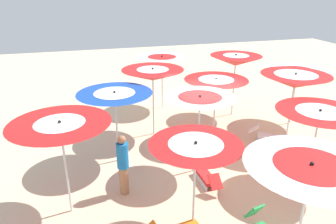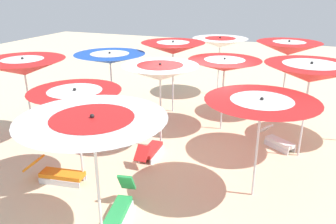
{
  "view_description": "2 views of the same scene",
  "coord_description": "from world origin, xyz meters",
  "px_view_note": "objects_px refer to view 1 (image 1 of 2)",
  "views": [
    {
      "loc": [
        -3.83,
        -8.43,
        5.18
      ],
      "look_at": [
        -1.23,
        0.78,
        1.31
      ],
      "focal_mm": 34.37,
      "sensor_mm": 36.0,
      "label": 1
    },
    {
      "loc": [
        2.53,
        -8.59,
        4.21
      ],
      "look_at": [
        -0.54,
        -0.75,
        1.05
      ],
      "focal_mm": 36.23,
      "sensor_mm": 36.0,
      "label": 2
    }
  ],
  "objects_px": {
    "beach_umbrella_11": "(162,61)",
    "lounger_1": "(207,177)",
    "lounger_3": "(267,136)",
    "beach_umbrella_4": "(196,151)",
    "beach_umbrella_10": "(153,75)",
    "beach_umbrella_3": "(297,75)",
    "beachgoer_0": "(123,164)",
    "beach_umbrella_0": "(310,175)",
    "beach_umbrella_6": "(216,84)",
    "beach_umbrella_1": "(319,117)",
    "beach_umbrella_9": "(115,98)",
    "beach_umbrella_5": "(200,103)",
    "beach_umbrella_7": "(236,60)",
    "beach_umbrella_2": "(295,81)",
    "beach_umbrella_8": "(61,132)"
  },
  "relations": [
    {
      "from": "beach_umbrella_6",
      "to": "beach_umbrella_9",
      "type": "xyz_separation_m",
      "value": [
        -3.45,
        -0.63,
        0.06
      ]
    },
    {
      "from": "lounger_1",
      "to": "beach_umbrella_4",
      "type": "bearing_deg",
      "value": 146.0
    },
    {
      "from": "beach_umbrella_7",
      "to": "beach_umbrella_6",
      "type": "bearing_deg",
      "value": -131.43
    },
    {
      "from": "beach_umbrella_3",
      "to": "beach_umbrella_9",
      "type": "bearing_deg",
      "value": -171.25
    },
    {
      "from": "beach_umbrella_7",
      "to": "beachgoer_0",
      "type": "height_order",
      "value": "beach_umbrella_7"
    },
    {
      "from": "lounger_3",
      "to": "beach_umbrella_4",
      "type": "bearing_deg",
      "value": -103.33
    },
    {
      "from": "beach_umbrella_10",
      "to": "beachgoer_0",
      "type": "height_order",
      "value": "beach_umbrella_10"
    },
    {
      "from": "beach_umbrella_4",
      "to": "beach_umbrella_7",
      "type": "height_order",
      "value": "beach_umbrella_7"
    },
    {
      "from": "beach_umbrella_3",
      "to": "lounger_3",
      "type": "height_order",
      "value": "beach_umbrella_3"
    },
    {
      "from": "lounger_1",
      "to": "beachgoer_0",
      "type": "bearing_deg",
      "value": 83.12
    },
    {
      "from": "beach_umbrella_1",
      "to": "beach_umbrella_6",
      "type": "height_order",
      "value": "beach_umbrella_6"
    },
    {
      "from": "lounger_1",
      "to": "beach_umbrella_8",
      "type": "bearing_deg",
      "value": 90.74
    },
    {
      "from": "beach_umbrella_1",
      "to": "beach_umbrella_11",
      "type": "xyz_separation_m",
      "value": [
        -2.39,
        6.74,
        0.13
      ]
    },
    {
      "from": "beach_umbrella_11",
      "to": "lounger_1",
      "type": "relative_size",
      "value": 1.86
    },
    {
      "from": "beach_umbrella_2",
      "to": "beach_umbrella_3",
      "type": "relative_size",
      "value": 1.13
    },
    {
      "from": "beach_umbrella_1",
      "to": "lounger_1",
      "type": "relative_size",
      "value": 1.76
    },
    {
      "from": "beach_umbrella_5",
      "to": "beach_umbrella_9",
      "type": "relative_size",
      "value": 1.03
    },
    {
      "from": "beach_umbrella_10",
      "to": "lounger_3",
      "type": "bearing_deg",
      "value": -23.77
    },
    {
      "from": "beach_umbrella_6",
      "to": "beach_umbrella_7",
      "type": "xyz_separation_m",
      "value": [
        1.65,
        1.87,
        0.29
      ]
    },
    {
      "from": "beach_umbrella_1",
      "to": "beach_umbrella_0",
      "type": "bearing_deg",
      "value": -132.35
    },
    {
      "from": "beach_umbrella_10",
      "to": "lounger_1",
      "type": "height_order",
      "value": "beach_umbrella_10"
    },
    {
      "from": "beach_umbrella_5",
      "to": "beachgoer_0",
      "type": "distance_m",
      "value": 2.62
    },
    {
      "from": "beach_umbrella_11",
      "to": "beach_umbrella_3",
      "type": "bearing_deg",
      "value": -34.5
    },
    {
      "from": "beach_umbrella_4",
      "to": "beach_umbrella_7",
      "type": "distance_m",
      "value": 7.13
    },
    {
      "from": "beach_umbrella_9",
      "to": "beachgoer_0",
      "type": "relative_size",
      "value": 1.36
    },
    {
      "from": "beach_umbrella_1",
      "to": "beachgoer_0",
      "type": "distance_m",
      "value": 5.17
    },
    {
      "from": "beach_umbrella_1",
      "to": "beach_umbrella_4",
      "type": "bearing_deg",
      "value": -167.08
    },
    {
      "from": "beach_umbrella_10",
      "to": "beach_umbrella_5",
      "type": "bearing_deg",
      "value": -76.14
    },
    {
      "from": "beach_umbrella_3",
      "to": "beach_umbrella_11",
      "type": "xyz_separation_m",
      "value": [
        -4.44,
        3.05,
        0.15
      ]
    },
    {
      "from": "beach_umbrella_10",
      "to": "beach_umbrella_4",
      "type": "bearing_deg",
      "value": -93.33
    },
    {
      "from": "lounger_1",
      "to": "beach_umbrella_3",
      "type": "bearing_deg",
      "value": -60.34
    },
    {
      "from": "beach_umbrella_8",
      "to": "lounger_3",
      "type": "distance_m",
      "value": 7.2
    },
    {
      "from": "beach_umbrella_3",
      "to": "beachgoer_0",
      "type": "height_order",
      "value": "beach_umbrella_3"
    },
    {
      "from": "beach_umbrella_7",
      "to": "beachgoer_0",
      "type": "relative_size",
      "value": 1.53
    },
    {
      "from": "lounger_1",
      "to": "beach_umbrella_0",
      "type": "bearing_deg",
      "value": -173.09
    },
    {
      "from": "beach_umbrella_5",
      "to": "beach_umbrella_10",
      "type": "distance_m",
      "value": 2.82
    },
    {
      "from": "beach_umbrella_6",
      "to": "lounger_3",
      "type": "height_order",
      "value": "beach_umbrella_6"
    },
    {
      "from": "lounger_3",
      "to": "beach_umbrella_6",
      "type": "bearing_deg",
      "value": -165.64
    },
    {
      "from": "beach_umbrella_0",
      "to": "beachgoer_0",
      "type": "xyz_separation_m",
      "value": [
        -2.76,
        3.32,
        -1.27
      ]
    },
    {
      "from": "beach_umbrella_2",
      "to": "beach_umbrella_5",
      "type": "bearing_deg",
      "value": -167.32
    },
    {
      "from": "beach_umbrella_6",
      "to": "beachgoer_0",
      "type": "distance_m",
      "value": 4.39
    },
    {
      "from": "beach_umbrella_0",
      "to": "beach_umbrella_6",
      "type": "xyz_separation_m",
      "value": [
        0.77,
        5.68,
        -0.14
      ]
    },
    {
      "from": "beachgoer_0",
      "to": "beach_umbrella_0",
      "type": "bearing_deg",
      "value": -65.8
    },
    {
      "from": "beach_umbrella_0",
      "to": "beach_umbrella_7",
      "type": "relative_size",
      "value": 0.94
    },
    {
      "from": "beach_umbrella_8",
      "to": "lounger_3",
      "type": "relative_size",
      "value": 2.2
    },
    {
      "from": "beach_umbrella_2",
      "to": "beach_umbrella_4",
      "type": "bearing_deg",
      "value": -145.74
    },
    {
      "from": "beach_umbrella_1",
      "to": "beach_umbrella_2",
      "type": "bearing_deg",
      "value": 69.03
    },
    {
      "from": "beach_umbrella_4",
      "to": "beach_umbrella_11",
      "type": "relative_size",
      "value": 0.95
    },
    {
      "from": "beach_umbrella_9",
      "to": "beach_umbrella_11",
      "type": "distance_m",
      "value": 4.82
    },
    {
      "from": "beach_umbrella_3",
      "to": "beach_umbrella_4",
      "type": "relative_size",
      "value": 1.0
    }
  ]
}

